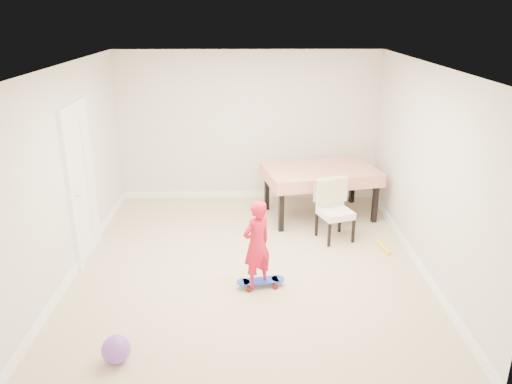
{
  "coord_description": "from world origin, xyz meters",
  "views": [
    {
      "loc": [
        0.01,
        -5.97,
        3.23
      ],
      "look_at": [
        0.1,
        0.2,
        0.95
      ],
      "focal_mm": 35.0,
      "sensor_mm": 36.0,
      "label": 1
    }
  ],
  "objects_px": {
    "child": "(257,247)",
    "balloon": "(116,350)",
    "dining_table": "(319,192)",
    "dining_chair": "(336,211)",
    "skateboard": "(261,283)"
  },
  "relations": [
    {
      "from": "balloon",
      "to": "dining_table",
      "type": "bearing_deg",
      "value": 55.96
    },
    {
      "from": "child",
      "to": "dining_table",
      "type": "bearing_deg",
      "value": -154.43
    },
    {
      "from": "dining_chair",
      "to": "child",
      "type": "relative_size",
      "value": 0.81
    },
    {
      "from": "skateboard",
      "to": "child",
      "type": "relative_size",
      "value": 0.54
    },
    {
      "from": "skateboard",
      "to": "dining_chair",
      "type": "bearing_deg",
      "value": 40.12
    },
    {
      "from": "skateboard",
      "to": "balloon",
      "type": "distance_m",
      "value": 1.98
    },
    {
      "from": "balloon",
      "to": "skateboard",
      "type": "bearing_deg",
      "value": 43.91
    },
    {
      "from": "dining_chair",
      "to": "child",
      "type": "height_order",
      "value": "child"
    },
    {
      "from": "child",
      "to": "balloon",
      "type": "distance_m",
      "value": 1.98
    },
    {
      "from": "skateboard",
      "to": "dining_table",
      "type": "bearing_deg",
      "value": 55.84
    },
    {
      "from": "child",
      "to": "balloon",
      "type": "height_order",
      "value": "child"
    },
    {
      "from": "dining_table",
      "to": "child",
      "type": "xyz_separation_m",
      "value": [
        -1.06,
        -2.26,
        0.14
      ]
    },
    {
      "from": "dining_table",
      "to": "skateboard",
      "type": "height_order",
      "value": "dining_table"
    },
    {
      "from": "dining_table",
      "to": "skateboard",
      "type": "relative_size",
      "value": 2.92
    },
    {
      "from": "dining_table",
      "to": "dining_chair",
      "type": "xyz_separation_m",
      "value": [
        0.11,
        -0.9,
        0.04
      ]
    }
  ]
}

